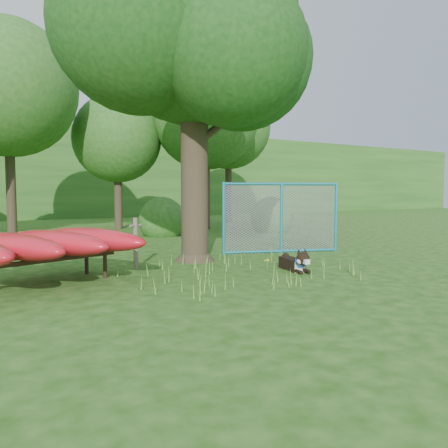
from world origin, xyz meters
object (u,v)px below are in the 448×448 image
husky_dog (296,262)px  kayak_rack (35,244)px  oak_tree (191,32)px  fence_section (281,218)px

husky_dog → kayak_rack: bearing=178.3°
oak_tree → kayak_rack: (-3.71, -1.20, -4.72)m
husky_dog → fence_section: size_ratio=0.36×
kayak_rack → fence_section: fence_section is taller
kayak_rack → husky_dog: kayak_rack is taller
kayak_rack → husky_dog: 5.11m
husky_dog → fence_section: bearing=70.7°
fence_section → oak_tree: bearing=-162.5°
oak_tree → fence_section: 5.24m
oak_tree → fence_section: (2.69, -0.05, -4.49)m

